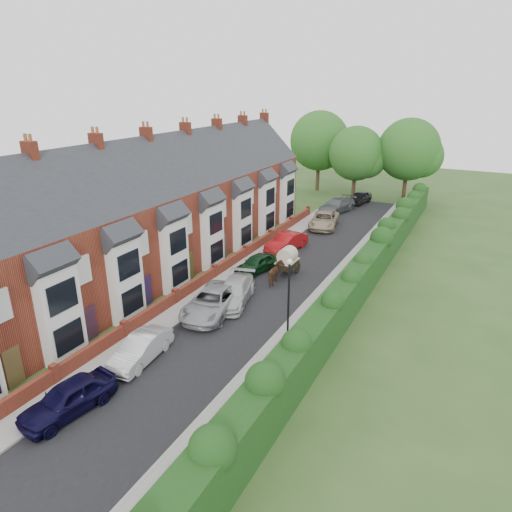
{
  "coord_description": "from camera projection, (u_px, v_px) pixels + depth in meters",
  "views": [
    {
      "loc": [
        12.36,
        -17.45,
        14.12
      ],
      "look_at": [
        -2.02,
        10.52,
        2.2
      ],
      "focal_mm": 32.0,
      "sensor_mm": 36.0,
      "label": 1
    }
  ],
  "objects": [
    {
      "name": "car_grey",
      "position": [
        337.0,
        205.0,
        53.22
      ],
      "size": [
        3.59,
        5.92,
        1.6
      ],
      "primitive_type": "imported",
      "rotation": [
        0.0,
        0.0,
        -0.26
      ],
      "color": "#53565A",
      "rests_on": "ground"
    },
    {
      "name": "car_navy",
      "position": [
        68.0,
        398.0,
        20.66
      ],
      "size": [
        2.49,
        4.72,
        1.53
      ],
      "primitive_type": "imported",
      "rotation": [
        0.0,
        0.0,
        -0.16
      ],
      "color": "black",
      "rests_on": "ground"
    },
    {
      "name": "car_black",
      "position": [
        360.0,
        198.0,
        57.08
      ],
      "size": [
        2.47,
        4.61,
        1.49
      ],
      "primitive_type": "imported",
      "rotation": [
        0.0,
        0.0,
        -0.17
      ],
      "color": "black",
      "rests_on": "ground"
    },
    {
      "name": "garden_wall_row",
      "position": [
        215.0,
        272.0,
        35.24
      ],
      "size": [
        0.35,
        40.35,
        1.1
      ],
      "color": "maroon",
      "rests_on": "ground"
    },
    {
      "name": "car_silver_b",
      "position": [
        212.0,
        302.0,
        29.7
      ],
      "size": [
        3.51,
        6.13,
        1.61
      ],
      "primitive_type": "imported",
      "rotation": [
        0.0,
        0.0,
        0.15
      ],
      "color": "#979A9E",
      "rests_on": "ground"
    },
    {
      "name": "tree_far_back",
      "position": [
        322.0,
        142.0,
        61.95
      ],
      "size": [
        8.4,
        8.0,
        10.82
      ],
      "color": "#332316",
      "rests_on": "ground"
    },
    {
      "name": "kerb_house_side",
      "position": [
        241.0,
        276.0,
        35.45
      ],
      "size": [
        0.18,
        58.0,
        0.13
      ],
      "primitive_type": "cube",
      "color": "gray",
      "rests_on": "ground"
    },
    {
      "name": "car_red",
      "position": [
        286.0,
        242.0,
        40.9
      ],
      "size": [
        2.6,
        5.03,
        1.58
      ],
      "primitive_type": "imported",
      "rotation": [
        0.0,
        0.0,
        -0.2
      ],
      "color": "maroon",
      "rests_on": "ground"
    },
    {
      "name": "tree_far_left",
      "position": [
        359.0,
        155.0,
        57.24
      ],
      "size": [
        7.14,
        6.8,
        9.29
      ],
      "color": "#332316",
      "rests_on": "ground"
    },
    {
      "name": "pavement_hedge_side",
      "position": [
        329.0,
        295.0,
        32.39
      ],
      "size": [
        2.2,
        58.0,
        0.12
      ],
      "primitive_type": "cube",
      "color": "gray",
      "rests_on": "ground"
    },
    {
      "name": "pavement_house_side",
      "position": [
        232.0,
        275.0,
        35.79
      ],
      "size": [
        1.7,
        58.0,
        0.12
      ],
      "primitive_type": "cube",
      "color": "gray",
      "rests_on": "ground"
    },
    {
      "name": "road",
      "position": [
        277.0,
        285.0,
        34.16
      ],
      "size": [
        6.0,
        58.0,
        0.02
      ],
      "primitive_type": "cube",
      "color": "black",
      "rests_on": "ground"
    },
    {
      "name": "hedge",
      "position": [
        356.0,
        280.0,
        31.07
      ],
      "size": [
        2.1,
        58.0,
        2.85
      ],
      "color": "#173310",
      "rests_on": "ground"
    },
    {
      "name": "car_silver_a",
      "position": [
        141.0,
        349.0,
        24.59
      ],
      "size": [
        1.88,
        4.43,
        1.42
      ],
      "primitive_type": "imported",
      "rotation": [
        0.0,
        0.0,
        0.09
      ],
      "color": "silver",
      "rests_on": "ground"
    },
    {
      "name": "lamppost",
      "position": [
        289.0,
        290.0,
        25.51
      ],
      "size": [
        0.32,
        0.32,
        5.16
      ],
      "color": "black",
      "rests_on": "ground"
    },
    {
      "name": "terrace_row",
      "position": [
        154.0,
        213.0,
        36.17
      ],
      "size": [
        9.05,
        40.5,
        11.5
      ],
      "color": "brown",
      "rests_on": "ground"
    },
    {
      "name": "ground",
      "position": [
        201.0,
        361.0,
        24.8
      ],
      "size": [
        140.0,
        140.0,
        0.0
      ],
      "primitive_type": "plane",
      "color": "#2D4C1E",
      "rests_on": "ground"
    },
    {
      "name": "horse_cart",
      "position": [
        287.0,
        259.0,
        35.64
      ],
      "size": [
        1.4,
        3.09,
        2.23
      ],
      "color": "black",
      "rests_on": "ground"
    },
    {
      "name": "tree_far_right",
      "position": [
        412.0,
        151.0,
        56.11
      ],
      "size": [
        7.98,
        7.6,
        10.31
      ],
      "color": "#332316",
      "rests_on": "ground"
    },
    {
      "name": "car_white",
      "position": [
        234.0,
        292.0,
        31.17
      ],
      "size": [
        3.37,
        5.66,
        1.54
      ],
      "primitive_type": "imported",
      "rotation": [
        0.0,
        0.0,
        0.25
      ],
      "color": "#B8B8B8",
      "rests_on": "ground"
    },
    {
      "name": "kerb_hedge_side",
      "position": [
        315.0,
        292.0,
        32.84
      ],
      "size": [
        0.18,
        58.0,
        0.13
      ],
      "primitive_type": "cube",
      "color": "gray",
      "rests_on": "ground"
    },
    {
      "name": "car_green",
      "position": [
        257.0,
        263.0,
        36.31
      ],
      "size": [
        2.59,
        4.42,
        1.41
      ],
      "primitive_type": "imported",
      "rotation": [
        0.0,
        0.0,
        -0.24
      ],
      "color": "black",
      "rests_on": "ground"
    },
    {
      "name": "horse",
      "position": [
        276.0,
        274.0,
        34.03
      ],
      "size": [
        1.22,
        2.1,
        1.67
      ],
      "primitive_type": "imported",
      "rotation": [
        0.0,
        0.0,
        3.31
      ],
      "color": "#482D1A",
      "rests_on": "ground"
    },
    {
      "name": "car_beige",
      "position": [
        324.0,
        220.0,
        47.56
      ],
      "size": [
        3.6,
        6.06,
        1.58
      ],
      "primitive_type": "imported",
      "rotation": [
        0.0,
        0.0,
        0.18
      ],
      "color": "tan",
      "rests_on": "ground"
    }
  ]
}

